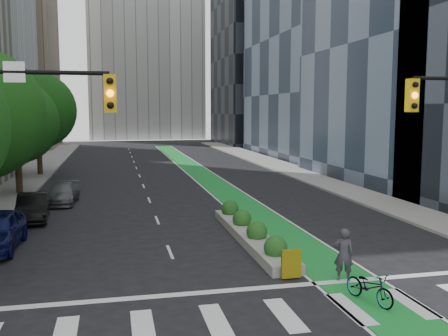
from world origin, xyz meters
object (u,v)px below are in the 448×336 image
parked_car_left_mid (33,207)px  cyclist (344,255)px  parked_car_left_far (63,194)px  median_planter (250,232)px  bicycle (370,287)px

parked_car_left_mid → cyclist: bearing=-50.3°
cyclist → parked_car_left_far: (-10.69, 16.73, -0.30)m
median_planter → parked_car_left_mid: size_ratio=2.39×
median_planter → bicycle: (1.60, -7.69, 0.11)m
median_planter → cyclist: bearing=-73.6°
parked_car_left_mid → parked_car_left_far: size_ratio=1.02×
bicycle → parked_car_left_mid: size_ratio=0.43×
median_planter → cyclist: 6.01m
bicycle → median_planter: bearing=83.5°
bicycle → parked_car_left_far: size_ratio=0.44×
median_planter → parked_car_left_mid: bearing=147.7°
cyclist → bicycle: bearing=111.7°
median_planter → bicycle: median_planter is taller
median_planter → bicycle: size_ratio=5.57×
median_planter → parked_car_left_mid: 11.91m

